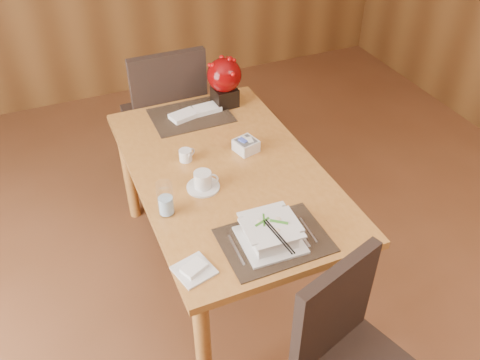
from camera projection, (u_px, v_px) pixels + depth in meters
name	position (u px, v px, depth m)	size (l,w,h in m)	color
ground	(273.00, 351.00, 2.59)	(6.00, 6.00, 0.00)	brown
dining_table	(227.00, 184.00, 2.61)	(0.90, 1.50, 0.75)	#B67432
placemat_near	(275.00, 240.00, 2.16)	(0.45, 0.33, 0.01)	black
placemat_far	(191.00, 115.00, 2.95)	(0.45, 0.33, 0.01)	black
soup_setting	(271.00, 233.00, 2.12)	(0.26, 0.26, 0.10)	silver
coffee_cup	(203.00, 181.00, 2.41)	(0.16, 0.16, 0.09)	silver
water_glass	(165.00, 199.00, 2.24)	(0.07, 0.07, 0.17)	white
creamer_jug	(185.00, 155.00, 2.59)	(0.08, 0.08, 0.06)	silver
sugar_caddy	(246.00, 146.00, 2.65)	(0.11, 0.11, 0.06)	silver
berry_decor	(224.00, 79.00, 2.94)	(0.20, 0.20, 0.30)	black
napkins_far	(197.00, 112.00, 2.95)	(0.31, 0.11, 0.03)	white
bread_plate	(194.00, 270.00, 2.02)	(0.14, 0.14, 0.01)	silver
near_chair	(351.00, 354.00, 1.98)	(0.55, 0.55, 0.94)	black
far_chair	(167.00, 112.00, 3.29)	(0.49, 0.49, 1.05)	black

